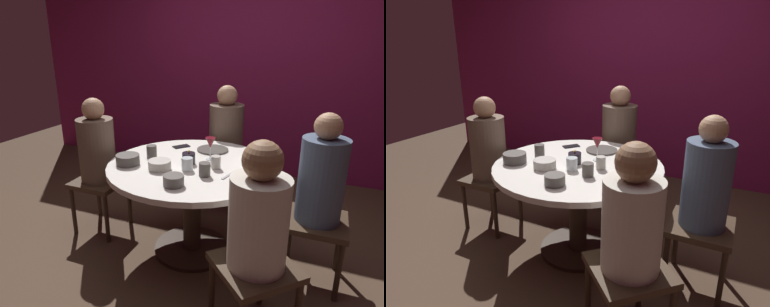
{
  "view_description": "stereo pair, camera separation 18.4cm",
  "coord_description": "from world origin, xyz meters",
  "views": [
    {
      "loc": [
        0.88,
        -2.14,
        1.61
      ],
      "look_at": [
        0.0,
        0.0,
        0.82
      ],
      "focal_mm": 31.39,
      "sensor_mm": 36.0,
      "label": 1
    },
    {
      "loc": [
        1.05,
        -2.06,
        1.61
      ],
      "look_at": [
        0.0,
        0.0,
        0.82
      ],
      "focal_mm": 31.39,
      "sensor_mm": 36.0,
      "label": 2
    }
  ],
  "objects": [
    {
      "name": "fork_near_plate",
      "position": [
        -0.12,
        0.14,
        0.74
      ],
      "size": [
        0.06,
        0.18,
        0.01
      ],
      "primitive_type": "cube",
      "rotation": [
        0.0,
        0.0,
        0.24
      ],
      "color": "#B7B7BC",
      "rests_on": "dining_table"
    },
    {
      "name": "cup_by_right_diner",
      "position": [
        0.02,
        -0.13,
        0.78
      ],
      "size": [
        0.08,
        0.08,
        0.09
      ],
      "primitive_type": "cylinder",
      "color": "silver",
      "rests_on": "dining_table"
    },
    {
      "name": "seated_diner_left",
      "position": [
        -0.86,
        0.0,
        0.72
      ],
      "size": [
        0.4,
        0.4,
        1.17
      ],
      "rotation": [
        0.0,
        0.0,
        6.28
      ],
      "color": "#3F2D1E",
      "rests_on": "ground"
    },
    {
      "name": "back_wall",
      "position": [
        0.0,
        1.9,
        1.3
      ],
      "size": [
        6.0,
        0.1,
        2.6
      ],
      "primitive_type": "cube",
      "color": "maroon",
      "rests_on": "ground"
    },
    {
      "name": "seated_diner_front_right",
      "position": [
        0.62,
        -0.62,
        0.72
      ],
      "size": [
        0.57,
        0.57,
        1.16
      ],
      "rotation": [
        0.0,
        0.0,
        2.36
      ],
      "color": "#3F2D1E",
      "rests_on": "ground"
    },
    {
      "name": "bowl_salad_center",
      "position": [
        -0.43,
        -0.19,
        0.77
      ],
      "size": [
        0.17,
        0.17,
        0.07
      ],
      "primitive_type": "cylinder",
      "color": "#4C4742",
      "rests_on": "dining_table"
    },
    {
      "name": "bowl_serving_large",
      "position": [
        0.41,
        0.25,
        0.77
      ],
      "size": [
        0.15,
        0.15,
        0.06
      ],
      "primitive_type": "cylinder",
      "color": "beige",
      "rests_on": "dining_table"
    },
    {
      "name": "cell_phone",
      "position": [
        -0.24,
        0.34,
        0.74
      ],
      "size": [
        0.14,
        0.15,
        0.01
      ],
      "primitive_type": "cube",
      "rotation": [
        0.0,
        0.0,
        2.45
      ],
      "color": "black",
      "rests_on": "dining_table"
    },
    {
      "name": "bowl_small_white",
      "position": [
        0.04,
        -0.4,
        0.77
      ],
      "size": [
        0.13,
        0.13,
        0.07
      ],
      "primitive_type": "cylinder",
      "color": "#4C4742",
      "rests_on": "dining_table"
    },
    {
      "name": "dinner_plate",
      "position": [
        0.04,
        0.35,
        0.74
      ],
      "size": [
        0.26,
        0.26,
        0.01
      ],
      "primitive_type": "cylinder",
      "color": "#4C4742",
      "rests_on": "dining_table"
    },
    {
      "name": "cup_far_edge",
      "position": [
        0.19,
        -0.02,
        0.78
      ],
      "size": [
        0.07,
        0.07,
        0.09
      ],
      "primitive_type": "cylinder",
      "color": "#B2ADA3",
      "rests_on": "dining_table"
    },
    {
      "name": "seated_diner_back",
      "position": [
        0.0,
        0.86,
        0.74
      ],
      "size": [
        0.4,
        0.4,
        1.21
      ],
      "rotation": [
        0.0,
        0.0,
        4.71
      ],
      "color": "#3F2D1E",
      "rests_on": "ground"
    },
    {
      "name": "cup_near_candle",
      "position": [
        0.41,
        0.04,
        0.79
      ],
      "size": [
        0.06,
        0.06,
        0.12
      ],
      "primitive_type": "cylinder",
      "color": "silver",
      "rests_on": "dining_table"
    },
    {
      "name": "seated_diner_right",
      "position": [
        0.9,
        0.0,
        0.73
      ],
      "size": [
        0.4,
        0.4,
        1.19
      ],
      "rotation": [
        0.0,
        0.0,
        3.14
      ],
      "color": "#3F2D1E",
      "rests_on": "ground"
    },
    {
      "name": "candle_holder",
      "position": [
        -0.02,
        -0.01,
        0.78
      ],
      "size": [
        0.1,
        0.1,
        0.11
      ],
      "color": "black",
      "rests_on": "dining_table"
    },
    {
      "name": "cup_by_left_diner",
      "position": [
        0.17,
        -0.18,
        0.78
      ],
      "size": [
        0.08,
        0.08,
        0.09
      ],
      "primitive_type": "cylinder",
      "color": "#4C4742",
      "rests_on": "dining_table"
    },
    {
      "name": "dining_table",
      "position": [
        0.0,
        0.0,
        0.57
      ],
      "size": [
        1.25,
        1.25,
        0.74
      ],
      "color": "silver",
      "rests_on": "ground"
    },
    {
      "name": "wine_glass",
      "position": [
        0.09,
        0.13,
        0.86
      ],
      "size": [
        0.08,
        0.08,
        0.18
      ],
      "color": "silver",
      "rests_on": "dining_table"
    },
    {
      "name": "bowl_sauce_side",
      "position": [
        -0.17,
        -0.18,
        0.77
      ],
      "size": [
        0.16,
        0.16,
        0.06
      ],
      "primitive_type": "cylinder",
      "color": "#B2ADA3",
      "rests_on": "dining_table"
    },
    {
      "name": "ground_plane",
      "position": [
        0.0,
        0.0,
        0.0
      ],
      "size": [
        8.0,
        8.0,
        0.0
      ],
      "primitive_type": "plane",
      "color": "#4C3828"
    },
    {
      "name": "knife_near_plate",
      "position": [
        0.32,
        -0.11,
        0.74
      ],
      "size": [
        0.06,
        0.18,
        0.01
      ],
      "primitive_type": "cube",
      "rotation": [
        0.0,
        0.0,
        -0.25
      ],
      "color": "#B7B7BC",
      "rests_on": "dining_table"
    },
    {
      "name": "cup_center_front",
      "position": [
        -0.34,
        -0.0,
        0.79
      ],
      "size": [
        0.08,
        0.08,
        0.1
      ],
      "primitive_type": "cylinder",
      "color": "#4C4742",
      "rests_on": "dining_table"
    }
  ]
}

